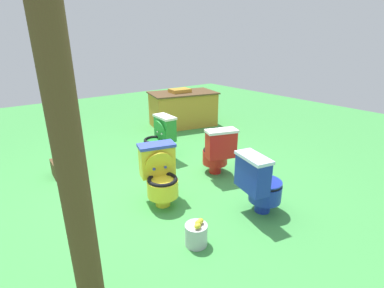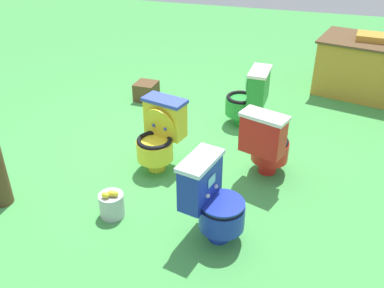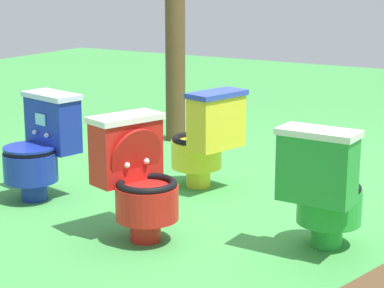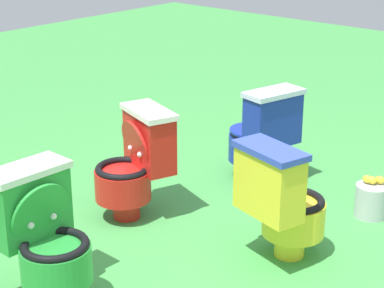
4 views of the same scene
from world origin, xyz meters
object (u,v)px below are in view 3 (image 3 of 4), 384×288
at_px(toilet_blue, 41,146).
at_px(wooden_post, 175,26).
at_px(toilet_yellow, 206,138).
at_px(lemon_bucket, 119,153).
at_px(toilet_green, 324,187).
at_px(toilet_red, 137,177).

distance_m(toilet_blue, wooden_post, 2.07).
bearing_deg(wooden_post, toilet_yellow, 40.04).
relative_size(toilet_yellow, lemon_bucket, 2.63).
xyz_separation_m(toilet_blue, wooden_post, (-1.95, -0.12, 0.68)).
relative_size(toilet_green, lemon_bucket, 2.63).
distance_m(wooden_post, lemon_bucket, 1.41).
xyz_separation_m(toilet_red, lemon_bucket, (-1.19, -1.01, -0.26)).
relative_size(toilet_red, toilet_green, 1.00).
height_order(toilet_red, wooden_post, wooden_post).
bearing_deg(toilet_yellow, toilet_green, -106.35).
xyz_separation_m(toilet_blue, toilet_green, (-0.07, 2.03, 0.00)).
xyz_separation_m(toilet_blue, lemon_bucket, (-0.90, -0.00, -0.25)).
bearing_deg(toilet_blue, wooden_post, -73.48).
bearing_deg(toilet_red, toilet_yellow, -153.25).
bearing_deg(toilet_blue, toilet_yellow, -125.69).
bearing_deg(toilet_yellow, lemon_bucket, 95.97).
xyz_separation_m(toilet_yellow, lemon_bucket, (-0.13, -0.87, -0.26)).
height_order(toilet_red, toilet_blue, same).
xyz_separation_m(toilet_yellow, toilet_blue, (0.77, -0.87, -0.00)).
bearing_deg(lemon_bucket, toilet_yellow, 81.22).
distance_m(toilet_blue, toilet_green, 2.03).
bearing_deg(wooden_post, lemon_bucket, 6.68).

